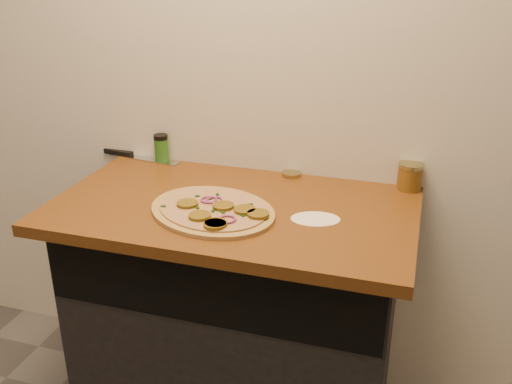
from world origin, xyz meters
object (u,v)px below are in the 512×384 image
(salsa_jar, at_px, (410,176))
(spice_shaker, at_px, (161,148))
(pizza, at_px, (213,210))
(chefs_knife, at_px, (134,156))

(salsa_jar, height_order, spice_shaker, spice_shaker)
(spice_shaker, bearing_deg, pizza, -46.74)
(chefs_knife, xyz_separation_m, spice_shaker, (0.13, -0.01, 0.05))
(salsa_jar, bearing_deg, spice_shaker, -180.00)
(pizza, distance_m, salsa_jar, 0.71)
(pizza, relative_size, salsa_jar, 5.81)
(spice_shaker, bearing_deg, salsa_jar, 0.00)
(chefs_knife, bearing_deg, pizza, -38.98)
(pizza, xyz_separation_m, chefs_knife, (-0.50, 0.40, -0.00))
(chefs_knife, bearing_deg, spice_shaker, -5.49)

